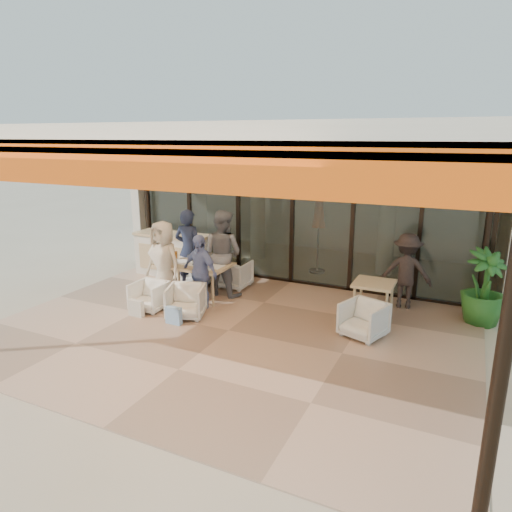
{
  "coord_description": "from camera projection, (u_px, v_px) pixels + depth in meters",
  "views": [
    {
      "loc": [
        3.54,
        -6.37,
        3.28
      ],
      "look_at": [
        0.1,
        0.9,
        1.15
      ],
      "focal_mm": 32.0,
      "sensor_mm": 36.0,
      "label": 1
    }
  ],
  "objects": [
    {
      "name": "diner_grey",
      "position": [
        223.0,
        253.0,
        9.49
      ],
      "size": [
        0.95,
        0.78,
        1.82
      ],
      "primitive_type": "imported",
      "rotation": [
        0.0,
        0.0,
        3.03
      ],
      "color": "slate",
      "rests_on": "ground"
    },
    {
      "name": "host_counter",
      "position": [
        173.0,
        254.0,
        10.88
      ],
      "size": [
        1.85,
        0.65,
        1.04
      ],
      "color": "silver",
      "rests_on": "ground"
    },
    {
      "name": "chair_near_left",
      "position": [
        149.0,
        295.0,
        8.77
      ],
      "size": [
        0.62,
        0.58,
        0.63
      ],
      "primitive_type": "imported",
      "rotation": [
        0.0,
        0.0,
        0.02
      ],
      "color": "white",
      "rests_on": "ground"
    },
    {
      "name": "side_table",
      "position": [
        374.0,
        288.0,
        8.17
      ],
      "size": [
        0.7,
        0.7,
        0.74
      ],
      "color": "#E0BD88",
      "rests_on": "ground"
    },
    {
      "name": "terrace_floor",
      "position": [
        229.0,
        331.0,
        7.87
      ],
      "size": [
        8.0,
        6.0,
        0.01
      ],
      "primitive_type": "cube",
      "color": "tan",
      "rests_on": "ground"
    },
    {
      "name": "tote_bag_cream",
      "position": [
        136.0,
        309.0,
        8.46
      ],
      "size": [
        0.3,
        0.1,
        0.34
      ],
      "primitive_type": "cube",
      "color": "silver",
      "rests_on": "ground"
    },
    {
      "name": "ground",
      "position": [
        229.0,
        332.0,
        7.88
      ],
      "size": [
        70.0,
        70.0,
        0.0
      ],
      "primitive_type": "plane",
      "color": "#C6B293",
      "rests_on": "ground"
    },
    {
      "name": "diner_cream",
      "position": [
        164.0,
        262.0,
        9.07
      ],
      "size": [
        0.88,
        0.63,
        1.67
      ],
      "primitive_type": "imported",
      "rotation": [
        0.0,
        0.0,
        -0.13
      ],
      "color": "beige",
      "rests_on": "ground"
    },
    {
      "name": "terrace_structure",
      "position": [
        217.0,
        138.0,
        6.81
      ],
      "size": [
        8.0,
        6.0,
        3.4
      ],
      "color": "silver",
      "rests_on": "ground"
    },
    {
      "name": "chair_far_right",
      "position": [
        234.0,
        273.0,
        10.08
      ],
      "size": [
        0.66,
        0.62,
        0.68
      ],
      "primitive_type": "imported",
      "rotation": [
        0.0,
        0.0,
        3.15
      ],
      "color": "white",
      "rests_on": "ground"
    },
    {
      "name": "side_chair",
      "position": [
        364.0,
        318.0,
        7.59
      ],
      "size": [
        0.82,
        0.79,
        0.67
      ],
      "primitive_type": "imported",
      "rotation": [
        0.0,
        0.0,
        -0.34
      ],
      "color": "white",
      "rests_on": "ground"
    },
    {
      "name": "dining_table",
      "position": [
        194.0,
        266.0,
        9.34
      ],
      "size": [
        1.5,
        0.9,
        0.93
      ],
      "color": "#E0BD88",
      "rests_on": "ground"
    },
    {
      "name": "interior_block",
      "position": [
        325.0,
        177.0,
        11.94
      ],
      "size": [
        9.05,
        3.62,
        3.52
      ],
      "color": "silver",
      "rests_on": "ground"
    },
    {
      "name": "tote_bag_blue",
      "position": [
        174.0,
        316.0,
        8.11
      ],
      "size": [
        0.3,
        0.1,
        0.34
      ],
      "primitive_type": "cube",
      "color": "#99BFD8",
      "rests_on": "ground"
    },
    {
      "name": "diner_navy",
      "position": [
        189.0,
        250.0,
        9.85
      ],
      "size": [
        0.67,
        0.46,
        1.77
      ],
      "primitive_type": "imported",
      "rotation": [
        0.0,
        0.0,
        3.2
      ],
      "color": "#1B243C",
      "rests_on": "ground"
    },
    {
      "name": "standing_woman",
      "position": [
        406.0,
        271.0,
        8.78
      ],
      "size": [
        1.01,
        0.64,
        1.49
      ],
      "primitive_type": "imported",
      "rotation": [
        0.0,
        0.0,
        3.23
      ],
      "color": "black",
      "rests_on": "ground"
    },
    {
      "name": "potted_palm",
      "position": [
        484.0,
        287.0,
        8.06
      ],
      "size": [
        1.08,
        1.08,
        1.37
      ],
      "primitive_type": "imported",
      "rotation": [
        0.0,
        0.0,
        0.72
      ],
      "color": "#1E5919",
      "rests_on": "ground"
    },
    {
      "name": "diner_periwinkle",
      "position": [
        200.0,
        272.0,
        8.75
      ],
      "size": [
        0.93,
        0.57,
        1.48
      ],
      "primitive_type": "imported",
      "rotation": [
        0.0,
        0.0,
        -0.25
      ],
      "color": "#6A77B1",
      "rests_on": "ground"
    },
    {
      "name": "chair_far_left",
      "position": [
        202.0,
        267.0,
        10.42
      ],
      "size": [
        0.79,
        0.74,
        0.74
      ],
      "primitive_type": "imported",
      "rotation": [
        0.0,
        0.0,
        3.03
      ],
      "color": "white",
      "rests_on": "ground"
    },
    {
      "name": "chair_near_right",
      "position": [
        186.0,
        300.0,
        8.42
      ],
      "size": [
        0.83,
        0.81,
        0.68
      ],
      "primitive_type": "imported",
      "rotation": [
        0.0,
        0.0,
        0.35
      ],
      "color": "white",
      "rests_on": "ground"
    },
    {
      "name": "glass_storefront",
      "position": [
        292.0,
        214.0,
        10.09
      ],
      "size": [
        8.08,
        0.1,
        3.2
      ],
      "color": "#9EADA3",
      "rests_on": "ground"
    }
  ]
}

